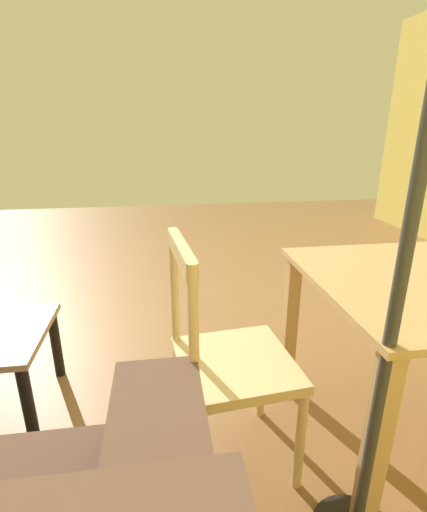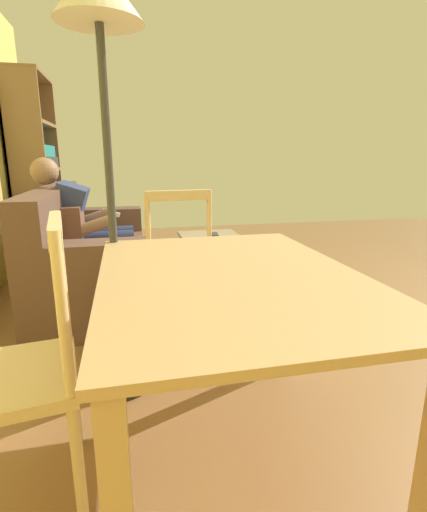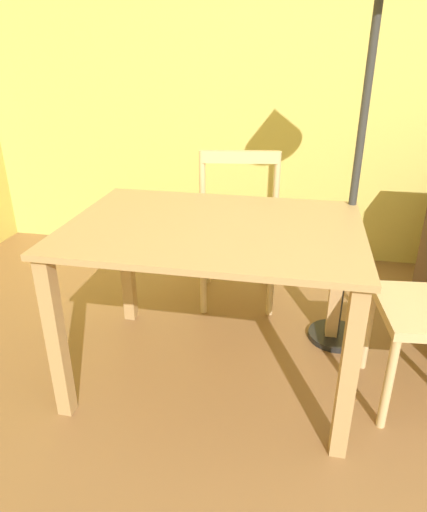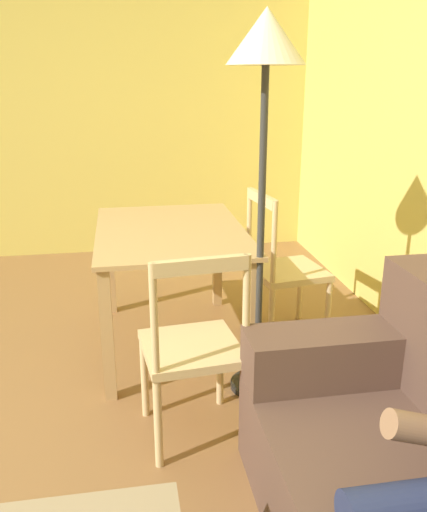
% 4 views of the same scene
% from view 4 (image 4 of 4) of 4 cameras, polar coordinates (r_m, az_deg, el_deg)
% --- Properties ---
extents(wall_side, '(0.12, 5.33, 2.52)m').
position_cam_4_polar(wall_side, '(5.16, -20.25, 13.73)').
color(wall_side, '#D2BE5D').
rests_on(wall_side, ground_plane).
extents(dining_table, '(1.21, 0.86, 0.74)m').
position_cam_4_polar(dining_table, '(3.21, -4.52, 0.82)').
color(dining_table, tan).
rests_on(dining_table, ground_plane).
extents(dining_chair_near_wall, '(0.48, 0.48, 0.94)m').
position_cam_4_polar(dining_chair_near_wall, '(3.39, 7.38, -1.43)').
color(dining_chair_near_wall, '#D1B27F').
rests_on(dining_chair_near_wall, ground_plane).
extents(dining_chair_facing_couch, '(0.46, 0.46, 0.93)m').
position_cam_4_polar(dining_chair_facing_couch, '(2.42, -2.20, -9.80)').
color(dining_chair_facing_couch, '#D1B27F').
rests_on(dining_chair_facing_couch, ground_plane).
extents(floor_lamp, '(0.36, 0.36, 1.88)m').
position_cam_4_polar(floor_lamp, '(2.55, 5.48, 18.25)').
color(floor_lamp, black).
rests_on(floor_lamp, ground_plane).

